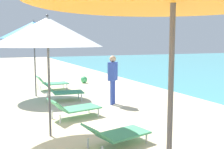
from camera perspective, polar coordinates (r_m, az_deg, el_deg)
name	(u,v)px	position (r m, az deg, el deg)	size (l,w,h in m)	color
umbrella_third	(48,32)	(5.85, -13.53, 8.75)	(2.32, 2.32, 2.63)	#4C4C51
lounger_third_shoreside	(74,107)	(7.39, -8.11, -6.94)	(1.46, 0.87, 0.58)	#4CA572
lounger_third_inland	(116,134)	(5.42, 0.88, -12.44)	(1.44, 0.86, 0.52)	#4CA572
umbrella_farthest	(34,30)	(10.48, -16.29, 9.06)	(2.45, 2.45, 2.87)	#4C4C51
lounger_farthest_shoreside	(51,83)	(11.84, -12.76, -1.68)	(1.35, 0.74, 0.64)	#4CA572
lounger_farthest_inland	(63,91)	(9.56, -10.39, -3.53)	(1.37, 0.80, 0.66)	#4CA572
person_walking_near	(113,75)	(8.78, 0.16, -0.10)	(0.41, 0.41, 1.62)	#334CB2
beach_ball	(84,80)	(13.58, -5.96, -1.09)	(0.34, 0.34, 0.34)	#3FB266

